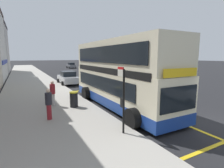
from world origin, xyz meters
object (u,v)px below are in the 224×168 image
at_px(bus_stop_sign, 123,95).
at_px(parked_car_silver_ahead, 68,78).
at_px(double_decker_bus, 119,76).
at_px(parked_car_grey_kerbside, 71,65).
at_px(litter_bin, 74,99).
at_px(pedestrian_further_back, 53,92).
at_px(parked_car_grey_far, 103,71).
at_px(pedestrian_waiting_near_sign, 49,103).

distance_m(bus_stop_sign, parked_car_silver_ahead, 15.09).
distance_m(double_decker_bus, parked_car_grey_kerbside, 40.98).
distance_m(double_decker_bus, bus_stop_sign, 4.53).
xyz_separation_m(bus_stop_sign, parked_car_grey_kerbside, (9.65, 44.24, -0.98)).
bearing_deg(double_decker_bus, litter_bin, 165.37).
height_order(double_decker_bus, pedestrian_further_back, double_decker_bus).
distance_m(parked_car_grey_far, parked_car_grey_kerbside, 21.86).
distance_m(bus_stop_sign, pedestrian_waiting_near_sign, 4.10).
relative_size(parked_car_grey_far, pedestrian_further_back, 2.53).
height_order(parked_car_grey_kerbside, pedestrian_further_back, pedestrian_further_back).
relative_size(bus_stop_sign, pedestrian_waiting_near_sign, 1.73).
bearing_deg(parked_car_grey_kerbside, litter_bin, 74.27).
height_order(bus_stop_sign, parked_car_silver_ahead, bus_stop_sign).
bearing_deg(parked_car_silver_ahead, bus_stop_sign, -95.94).
height_order(parked_car_grey_far, parked_car_grey_kerbside, same).
relative_size(double_decker_bus, litter_bin, 10.06).
xyz_separation_m(double_decker_bus, litter_bin, (-2.92, 0.76, -1.42)).
relative_size(parked_car_grey_far, litter_bin, 4.17).
bearing_deg(parked_car_grey_far, double_decker_bus, -110.29).
distance_m(bus_stop_sign, parked_car_grey_far, 24.40).
height_order(parked_car_grey_kerbside, litter_bin, parked_car_grey_kerbside).
xyz_separation_m(pedestrian_waiting_near_sign, litter_bin, (1.76, 1.60, -0.37)).
bearing_deg(pedestrian_waiting_near_sign, pedestrian_further_back, 76.36).
height_order(double_decker_bus, parked_car_grey_far, double_decker_bus).
height_order(double_decker_bus, pedestrian_waiting_near_sign, double_decker_bus).
height_order(pedestrian_waiting_near_sign, pedestrian_further_back, pedestrian_further_back).
bearing_deg(bus_stop_sign, parked_car_grey_kerbside, 77.69).
bearing_deg(parked_car_silver_ahead, litter_bin, -102.58).
bearing_deg(litter_bin, pedestrian_waiting_near_sign, -137.64).
bearing_deg(parked_car_silver_ahead, parked_car_grey_kerbside, 73.70).
xyz_separation_m(parked_car_grey_far, pedestrian_further_back, (-11.59, -16.71, 0.24)).
height_order(double_decker_bus, bus_stop_sign, double_decker_bus).
bearing_deg(double_decker_bus, pedestrian_waiting_near_sign, -169.82).
bearing_deg(parked_car_grey_far, bus_stop_sign, -111.45).
distance_m(parked_car_grey_kerbside, pedestrian_waiting_near_sign, 42.88).
xyz_separation_m(pedestrian_further_back, litter_bin, (1.14, -0.93, -0.39)).
xyz_separation_m(parked_car_grey_far, litter_bin, (-10.44, -17.65, -0.15)).
xyz_separation_m(double_decker_bus, parked_car_grey_kerbside, (7.50, 40.27, -1.26)).
relative_size(parked_car_silver_ahead, litter_bin, 4.17).
bearing_deg(parked_car_silver_ahead, pedestrian_waiting_near_sign, -108.95).
height_order(parked_car_silver_ahead, parked_car_grey_kerbside, same).
bearing_deg(bus_stop_sign, parked_car_silver_ahead, 84.62).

